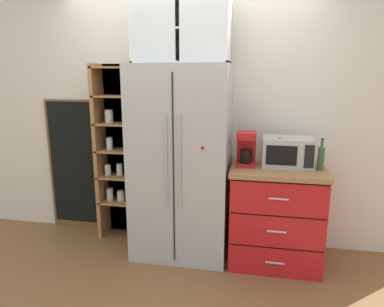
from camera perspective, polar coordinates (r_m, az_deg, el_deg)
The scene contains 13 objects.
ground_plane at distance 3.61m, azimuth -1.71°, elevation -15.70°, with size 10.67×10.67×0.00m, color brown.
wall_back_cream at distance 3.59m, azimuth -0.45°, elevation 5.66°, with size 4.97×0.10×2.55m, color silver.
refrigerator at distance 3.30m, azimuth -1.71°, elevation -1.47°, with size 0.90×0.67×1.82m.
pantry_shelf_column at distance 3.74m, azimuth -11.63°, elevation 0.26°, with size 0.50×0.29×1.83m.
counter_cabinet at distance 3.37m, azimuth 13.50°, elevation -9.60°, with size 0.83×0.68×0.91m.
microwave at distance 3.25m, azimuth 15.36°, elevation 0.29°, with size 0.44×0.33×0.26m.
coffee_maker at distance 3.19m, azimuth 8.90°, elevation 0.85°, with size 0.17×0.20×0.31m.
mug_red at distance 3.19m, azimuth 14.02°, elevation -1.48°, with size 0.12×0.08×0.08m.
mug_navy at distance 3.29m, azimuth 13.94°, elevation -0.98°, with size 0.12×0.08×0.09m.
bottle_green at distance 3.19m, azimuth 20.42°, elevation -0.41°, with size 0.06×0.06×0.28m.
bottle_amber at distance 3.18m, azimuth 14.05°, elevation -0.16°, with size 0.06×0.06×0.26m.
upper_cabinet at distance 3.26m, azimuth -1.67°, elevation 19.60°, with size 0.86×0.32×0.58m.
chalkboard_menu at distance 4.07m, azimuth -18.67°, elevation -1.88°, with size 0.60×0.04×1.46m.
Camera 1 is at (0.70, -3.09, 1.73)m, focal length 32.49 mm.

